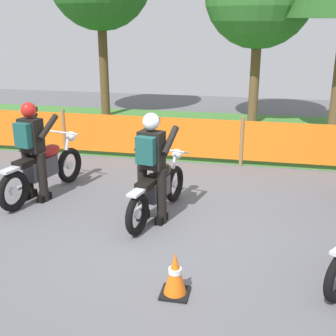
# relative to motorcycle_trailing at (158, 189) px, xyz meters

# --- Properties ---
(ground) EXTENTS (24.00, 24.00, 0.02)m
(ground) POSITION_rel_motorcycle_trailing_xyz_m (0.14, -0.36, -0.46)
(ground) COLOR #5B5B60
(grass_verge) EXTENTS (24.00, 5.44, 0.01)m
(grass_verge) POSITION_rel_motorcycle_trailing_xyz_m (0.14, 5.56, -0.45)
(grass_verge) COLOR #427A33
(grass_verge) RESTS_ON ground
(barrier_fence) EXTENTS (10.08, 0.08, 1.05)m
(barrier_fence) POSITION_rel_motorcycle_trailing_xyz_m (0.14, 2.84, 0.09)
(barrier_fence) COLOR olive
(barrier_fence) RESTS_ON ground
(motorcycle_trailing) EXTENTS (0.70, 1.95, 0.93)m
(motorcycle_trailing) POSITION_rel_motorcycle_trailing_xyz_m (0.00, 0.00, 0.00)
(motorcycle_trailing) COLOR black
(motorcycle_trailing) RESTS_ON ground
(motorcycle_third) EXTENTS (0.78, 2.11, 1.01)m
(motorcycle_third) POSITION_rel_motorcycle_trailing_xyz_m (-2.15, 0.44, 0.04)
(motorcycle_third) COLOR black
(motorcycle_third) RESTS_ON ground
(rider_trailing) EXTENTS (0.63, 0.74, 1.69)m
(rider_trailing) POSITION_rel_motorcycle_trailing_xyz_m (-0.04, -0.21, 0.50)
(rider_trailing) COLOR black
(rider_trailing) RESTS_ON ground
(rider_third) EXTENTS (0.64, 0.75, 1.69)m
(rider_third) POSITION_rel_motorcycle_trailing_xyz_m (-2.20, 0.21, 0.50)
(rider_third) COLOR black
(rider_third) RESTS_ON ground
(traffic_cone) EXTENTS (0.32, 0.32, 0.53)m
(traffic_cone) POSITION_rel_motorcycle_trailing_xyz_m (0.68, -2.03, -0.19)
(traffic_cone) COLOR black
(traffic_cone) RESTS_ON ground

